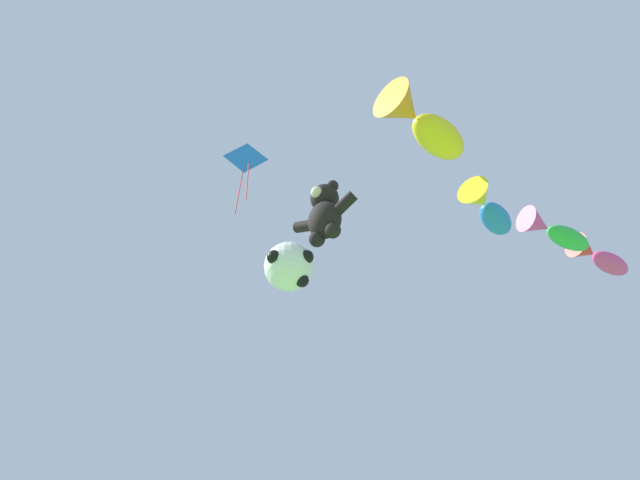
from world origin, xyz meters
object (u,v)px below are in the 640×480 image
object	(u,v)px
soccer_ball_kite	(289,266)
diamond_kite	(245,162)
fish_kite_cobalt	(487,208)
fish_kite_emerald	(553,231)
fish_kite_magenta	(598,257)
fish_kite_goldfin	(421,123)
teddy_bear_kite	(325,213)

from	to	relation	value
soccer_ball_kite	diamond_kite	xyz separation A→B (m)	(-2.13, 0.39, 5.40)
fish_kite_cobalt	fish_kite_emerald	xyz separation A→B (m)	(0.65, 2.26, 0.67)
soccer_ball_kite	diamond_kite	world-z (taller)	diamond_kite
diamond_kite	fish_kite_magenta	bearing A→B (deg)	42.39
fish_kite_goldfin	fish_kite_magenta	bearing A→B (deg)	78.43
fish_kite_cobalt	fish_kite_magenta	distance (m)	4.35
soccer_ball_kite	teddy_bear_kite	bearing A→B (deg)	19.33
teddy_bear_kite	fish_kite_cobalt	xyz separation A→B (m)	(2.82, 2.22, 0.15)
fish_kite_cobalt	fish_kite_emerald	size ratio (longest dim) A/B	0.79
teddy_bear_kite	soccer_ball_kite	bearing A→B (deg)	-160.67
fish_kite_goldfin	diamond_kite	bearing A→B (deg)	178.76
fish_kite_cobalt	soccer_ball_kite	bearing A→B (deg)	-145.21
teddy_bear_kite	fish_kite_cobalt	bearing A→B (deg)	38.12
fish_kite_goldfin	diamond_kite	world-z (taller)	diamond_kite
fish_kite_magenta	diamond_kite	distance (m)	9.65
teddy_bear_kite	fish_kite_cobalt	size ratio (longest dim) A/B	1.06
diamond_kite	fish_kite_emerald	bearing A→B (deg)	34.40
fish_kite_goldfin	fish_kite_cobalt	size ratio (longest dim) A/B	1.46
teddy_bear_kite	fish_kite_magenta	xyz separation A→B (m)	(3.91, 6.32, 1.08)
soccer_ball_kite	fish_kite_goldfin	distance (m)	4.17
teddy_bear_kite	fish_kite_goldfin	size ratio (longest dim) A/B	0.73
diamond_kite	fish_kite_goldfin	bearing A→B (deg)	-1.24
fish_kite_cobalt	fish_kite_emerald	bearing A→B (deg)	73.85
teddy_bear_kite	fish_kite_cobalt	distance (m)	3.59
soccer_ball_kite	fish_kite_emerald	bearing A→B (deg)	48.31
soccer_ball_kite	fish_kite_magenta	bearing A→B (deg)	54.74
fish_kite_cobalt	fish_kite_emerald	world-z (taller)	fish_kite_emerald
fish_kite_magenta	soccer_ball_kite	bearing A→B (deg)	-125.26
fish_kite_cobalt	fish_kite_magenta	world-z (taller)	fish_kite_magenta
fish_kite_cobalt	diamond_kite	bearing A→B (deg)	-159.86
fish_kite_cobalt	fish_kite_magenta	bearing A→B (deg)	75.13
soccer_ball_kite	fish_kite_emerald	world-z (taller)	fish_kite_emerald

